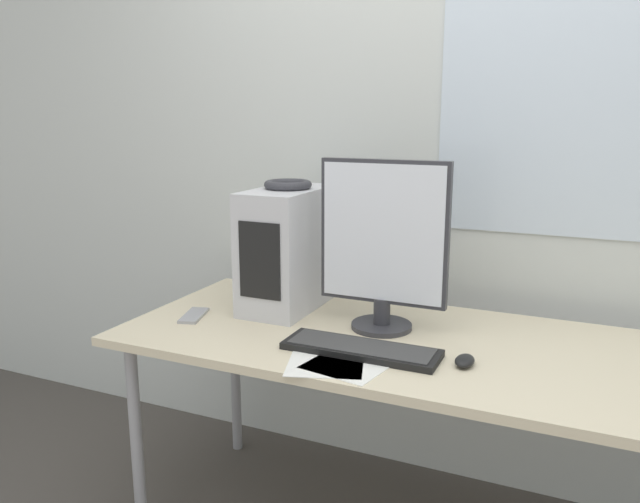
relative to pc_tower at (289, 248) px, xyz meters
The scene contains 10 objects.
wall_back 0.83m from the pc_tower, 30.39° to the left, with size 8.00×0.07×2.70m.
desk 0.69m from the pc_tower, 13.92° to the right, with size 2.08×0.78×0.73m.
pc_tower is the anchor object (origin of this frame).
headphones 0.23m from the pc_tower, 90.00° to the left, with size 0.17×0.17×0.03m.
monitor_main 0.40m from the pc_tower, 13.82° to the right, with size 0.42×0.20×0.55m.
keyboard 0.55m from the pc_tower, 38.81° to the right, with size 0.46×0.15×0.02m.
mouse 0.78m from the pc_tower, 22.69° to the right, with size 0.05×0.09×0.03m.
cell_phone 0.40m from the pc_tower, 134.36° to the right, with size 0.11×0.17×0.01m.
paper_sheet_left 0.59m from the pc_tower, 42.55° to the right, with size 0.26×0.33×0.00m.
paper_sheet_front 0.55m from the pc_tower, 50.67° to the right, with size 0.29×0.35×0.00m.
Camera 1 is at (0.36, -1.39, 1.42)m, focal length 35.00 mm.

